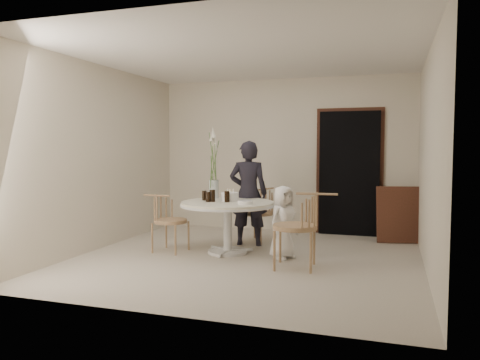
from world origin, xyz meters
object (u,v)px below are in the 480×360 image
(chair_far, at_px, (262,207))
(boy, at_px, (283,222))
(chair_left, at_px, (163,214))
(birthday_cake, at_px, (230,197))
(flower_vase, at_px, (214,170))
(girl, at_px, (248,193))
(chair_right, at_px, (306,219))
(table, at_px, (228,210))

(chair_far, height_order, boy, boy)
(chair_far, relative_size, chair_left, 1.03)
(birthday_cake, bearing_deg, boy, -11.87)
(flower_vase, bearing_deg, girl, 24.31)
(girl, xyz_separation_m, flower_vase, (-0.48, -0.22, 0.35))
(chair_left, bearing_deg, girl, -48.15)
(chair_right, bearing_deg, table, -116.93)
(chair_right, xyz_separation_m, chair_left, (-2.12, 0.34, -0.08))
(chair_right, xyz_separation_m, boy, (-0.38, 0.44, -0.12))
(boy, distance_m, flower_vase, 1.44)
(chair_far, bearing_deg, girl, -86.35)
(chair_far, distance_m, chair_left, 1.64)
(table, xyz_separation_m, girl, (0.11, 0.63, 0.18))
(table, bearing_deg, chair_far, 77.83)
(chair_right, distance_m, chair_left, 2.15)
(chair_left, bearing_deg, boy, -82.47)
(boy, bearing_deg, chair_left, 123.18)
(boy, relative_size, birthday_cake, 3.89)
(boy, relative_size, flower_vase, 0.91)
(table, height_order, girl, girl)
(table, distance_m, flower_vase, 0.76)
(table, distance_m, boy, 0.83)
(flower_vase, bearing_deg, birthday_cake, -40.07)
(chair_far, distance_m, girl, 0.48)
(chair_far, bearing_deg, chair_left, -115.03)
(table, height_order, boy, boy)
(chair_right, bearing_deg, birthday_cake, -120.83)
(chair_far, relative_size, flower_vase, 0.78)
(girl, distance_m, boy, 1.04)
(girl, xyz_separation_m, boy, (0.70, -0.70, -0.31))
(boy, xyz_separation_m, birthday_cake, (-0.82, 0.17, 0.30))
(chair_far, bearing_deg, table, -83.22)
(chair_right, height_order, boy, boy)
(table, bearing_deg, girl, 79.83)
(chair_far, bearing_deg, birthday_cake, -84.76)
(girl, relative_size, boy, 1.62)
(chair_far, relative_size, birthday_cake, 3.34)
(table, relative_size, boy, 1.36)
(chair_far, height_order, birthday_cake, birthday_cake)
(table, bearing_deg, birthday_cake, 92.35)
(girl, bearing_deg, flower_vase, 14.33)
(chair_right, xyz_separation_m, girl, (-1.08, 1.13, 0.18))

